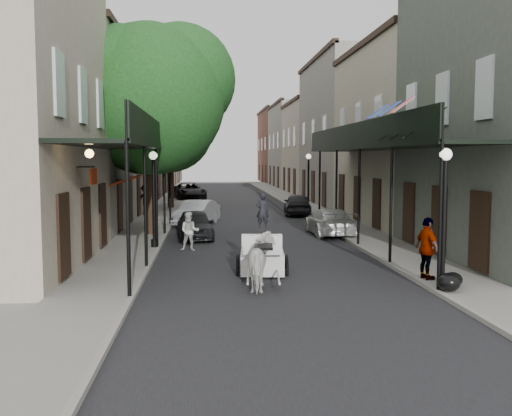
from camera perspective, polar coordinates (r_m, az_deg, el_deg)
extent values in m
plane|color=gray|center=(16.77, 2.20, -7.30)|extent=(140.00, 140.00, 0.00)
cube|color=black|center=(36.49, -1.67, -0.60)|extent=(8.00, 90.00, 0.01)
cube|color=gray|center=(36.55, -9.52, -0.57)|extent=(2.20, 90.00, 0.12)
cube|color=gray|center=(37.10, 6.06, -0.45)|extent=(2.20, 90.00, 0.12)
cube|color=#BBAC95|center=(46.75, -13.06, 6.94)|extent=(5.00, 80.00, 10.50)
cube|color=gray|center=(47.49, 8.11, 6.99)|extent=(5.00, 80.00, 10.50)
cube|color=black|center=(23.45, -12.23, 5.94)|extent=(2.20, 18.00, 0.12)
cube|color=black|center=(23.36, -9.67, 7.22)|extent=(0.06, 18.00, 1.00)
cylinder|color=black|center=(14.47, -12.69, -0.88)|extent=(0.10, 0.10, 4.00)
cylinder|color=black|center=(22.39, -9.92, 1.22)|extent=(0.10, 0.10, 4.00)
cylinder|color=black|center=(30.36, -8.61, 2.21)|extent=(0.10, 0.10, 4.00)
cube|color=black|center=(24.30, 12.00, 5.91)|extent=(2.20, 18.00, 0.12)
cube|color=black|center=(24.03, 9.60, 7.15)|extent=(0.06, 18.00, 1.00)
cylinder|color=black|center=(15.55, 17.96, -0.60)|extent=(0.10, 0.10, 4.00)
cylinder|color=black|center=(23.11, 10.25, 1.33)|extent=(0.10, 0.10, 4.00)
cylinder|color=black|center=(30.89, 6.38, 2.29)|extent=(0.10, 0.10, 4.00)
cylinder|color=#382619|center=(26.39, -10.49, 3.51)|extent=(0.44, 0.44, 5.60)
sphere|color=#1D4115|center=(26.51, -10.61, 10.61)|extent=(6.80, 6.80, 6.80)
sphere|color=#1D4115|center=(27.13, -7.58, 12.65)|extent=(5.10, 5.10, 5.10)
cylinder|color=#382619|center=(40.35, -8.55, 3.64)|extent=(0.44, 0.44, 5.04)
sphere|color=#1D4115|center=(40.39, -8.61, 7.81)|extent=(6.00, 6.00, 6.00)
sphere|color=#1D4115|center=(40.98, -6.87, 9.05)|extent=(4.50, 4.50, 4.50)
cylinder|color=black|center=(15.87, 18.11, -7.26)|extent=(0.28, 0.28, 0.30)
cylinder|color=black|center=(15.62, 18.27, -1.69)|extent=(0.12, 0.12, 3.40)
sphere|color=white|center=(15.52, 18.45, 5.11)|extent=(0.32, 0.32, 0.32)
cylinder|color=black|center=(22.60, -10.11, -3.47)|extent=(0.28, 0.28, 0.30)
cylinder|color=black|center=(22.42, -10.17, 0.45)|extent=(0.12, 0.12, 3.40)
sphere|color=white|center=(22.35, -10.24, 5.18)|extent=(0.32, 0.32, 0.32)
cylinder|color=black|center=(34.96, 5.24, -0.43)|extent=(0.28, 0.28, 0.30)
cylinder|color=black|center=(34.85, 5.26, 2.11)|extent=(0.12, 0.12, 3.40)
sphere|color=white|center=(34.80, 5.28, 5.15)|extent=(0.32, 0.32, 0.32)
imported|color=silver|center=(15.59, 0.73, -5.37)|extent=(0.97, 1.87, 1.53)
torus|color=black|center=(18.27, -1.80, -4.44)|extent=(0.18, 1.20, 1.20)
torus|color=black|center=(18.29, 2.98, -4.43)|extent=(0.18, 1.20, 1.20)
torus|color=black|center=(17.04, -1.29, -6.08)|extent=(0.12, 0.62, 0.62)
torus|color=black|center=(17.06, 2.59, -6.07)|extent=(0.12, 0.62, 0.62)
cube|color=silver|center=(18.02, 0.60, -3.29)|extent=(1.43, 1.77, 0.65)
cube|color=silver|center=(17.00, 0.65, -2.21)|extent=(1.15, 0.60, 0.11)
cube|color=silver|center=(16.73, 0.66, -1.37)|extent=(1.12, 0.18, 0.46)
imported|color=black|center=(16.93, 0.65, -0.28)|extent=(0.40, 0.28, 1.04)
imported|color=beige|center=(22.16, -6.65, -2.33)|extent=(0.74, 0.59, 1.51)
imported|color=gray|center=(35.57, -10.96, 0.85)|extent=(1.29, 0.87, 1.85)
imported|color=gray|center=(16.97, 16.75, -3.89)|extent=(0.65, 1.11, 1.78)
imported|color=black|center=(25.44, -6.14, -1.64)|extent=(1.81, 3.87, 1.28)
imported|color=#9F9FA4|center=(30.44, -5.94, -0.50)|extent=(2.59, 4.27, 1.33)
imported|color=black|center=(49.45, -6.70, 1.68)|extent=(3.34, 5.58, 1.45)
imported|color=silver|center=(26.65, 7.34, -1.38)|extent=(1.83, 4.34, 1.25)
imported|color=black|center=(35.82, 4.17, 0.38)|extent=(2.03, 4.16, 1.37)
ellipsoid|color=black|center=(15.71, 18.75, -7.04)|extent=(0.58, 0.58, 0.50)
ellipsoid|color=black|center=(16.24, 19.08, -6.81)|extent=(0.51, 0.51, 0.41)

